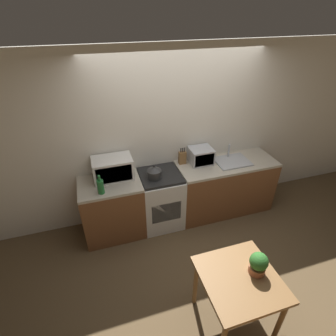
# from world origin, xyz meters

# --- Properties ---
(ground_plane) EXTENTS (16.00, 16.00, 0.00)m
(ground_plane) POSITION_xyz_m (0.00, 0.00, 0.00)
(ground_plane) COLOR brown
(wall_back) EXTENTS (10.00, 0.06, 2.60)m
(wall_back) POSITION_xyz_m (0.00, 0.95, 1.30)
(wall_back) COLOR silver
(wall_back) RESTS_ON ground_plane
(counter_left_run) EXTENTS (0.85, 0.62, 0.90)m
(counter_left_run) POSITION_xyz_m (-1.08, 0.61, 0.45)
(counter_left_run) COLOR brown
(counter_left_run) RESTS_ON ground_plane
(counter_right_run) EXTENTS (1.56, 0.62, 0.90)m
(counter_right_run) POSITION_xyz_m (0.73, 0.61, 0.45)
(counter_right_run) COLOR brown
(counter_right_run) RESTS_ON ground_plane
(stove_range) EXTENTS (0.61, 0.62, 0.90)m
(stove_range) POSITION_xyz_m (-0.35, 0.61, 0.45)
(stove_range) COLOR silver
(stove_range) RESTS_ON ground_plane
(kettle) EXTENTS (0.20, 0.20, 0.21)m
(kettle) POSITION_xyz_m (-0.45, 0.55, 0.99)
(kettle) COLOR #2D2D2D
(kettle) RESTS_ON stove_range
(microwave) EXTENTS (0.54, 0.34, 0.31)m
(microwave) POSITION_xyz_m (-1.00, 0.72, 1.05)
(microwave) COLOR silver
(microwave) RESTS_ON counter_left_run
(bottle) EXTENTS (0.09, 0.09, 0.27)m
(bottle) POSITION_xyz_m (-1.20, 0.41, 1.00)
(bottle) COLOR #1E662D
(bottle) RESTS_ON counter_left_run
(knife_block) EXTENTS (0.11, 0.07, 0.27)m
(knife_block) POSITION_xyz_m (0.06, 0.80, 1.00)
(knife_block) COLOR brown
(knife_block) RESTS_ON counter_right_run
(toaster_oven) EXTENTS (0.34, 0.30, 0.24)m
(toaster_oven) POSITION_xyz_m (0.33, 0.74, 1.02)
(toaster_oven) COLOR #ADAFB5
(toaster_oven) RESTS_ON counter_right_run
(sink_basin) EXTENTS (0.52, 0.40, 0.24)m
(sink_basin) POSITION_xyz_m (0.81, 0.61, 0.91)
(sink_basin) COLOR #ADAFB5
(sink_basin) RESTS_ON counter_right_run
(dining_table) EXTENTS (0.74, 0.76, 0.74)m
(dining_table) POSITION_xyz_m (-0.05, -1.14, 0.64)
(dining_table) COLOR brown
(dining_table) RESTS_ON ground_plane
(potted_plant) EXTENTS (0.18, 0.18, 0.25)m
(potted_plant) POSITION_xyz_m (0.13, -1.13, 0.87)
(potted_plant) COLOR #9E5B3D
(potted_plant) RESTS_ON dining_table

